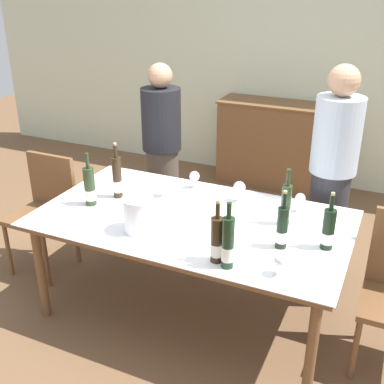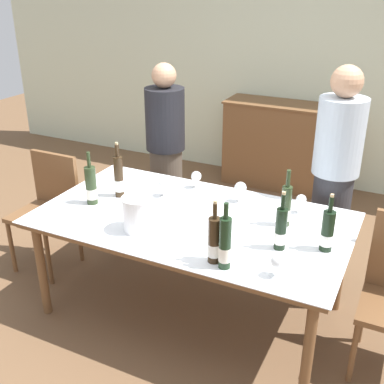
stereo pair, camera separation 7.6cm
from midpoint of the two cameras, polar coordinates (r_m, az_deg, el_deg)
ground_plane at (r=3.50m, az=-0.64°, el=-13.76°), size 12.00×12.00×0.00m
back_wall at (r=5.39m, az=12.07°, el=15.73°), size 8.00×0.10×2.80m
sideboard_cabinet at (r=5.35m, az=9.40°, el=5.57°), size 1.24×0.46×0.93m
dining_table at (r=3.13m, az=-0.70°, el=-3.97°), size 2.00×1.12×0.73m
ice_bucket at (r=2.92m, az=-7.16°, el=-2.56°), size 0.19×0.19×0.22m
wine_bottle_0 at (r=2.59m, az=2.14°, el=-5.82°), size 0.07×0.07×0.37m
wine_bottle_1 at (r=3.37m, az=-9.49°, el=1.62°), size 0.07×0.07×0.40m
wine_bottle_2 at (r=3.02m, az=10.35°, el=-1.58°), size 0.06×0.06×0.37m
wine_bottle_3 at (r=2.54m, az=3.42°, el=-6.20°), size 0.07×0.07×0.38m
wine_bottle_4 at (r=2.76m, az=9.86°, el=-4.30°), size 0.07×0.07×0.35m
wine_bottle_5 at (r=3.30m, az=-12.66°, el=0.52°), size 0.08×0.08×0.37m
wine_bottle_6 at (r=2.81m, az=15.11°, el=-4.39°), size 0.07×0.07×0.35m
wine_glass_0 at (r=3.36m, az=-4.17°, el=0.87°), size 0.08×0.08×0.13m
wine_glass_1 at (r=3.29m, az=4.98°, el=0.49°), size 0.08×0.08×0.15m
wine_glass_2 at (r=3.21m, az=12.04°, el=-0.83°), size 0.07×0.07×0.13m
wine_glass_3 at (r=2.53m, az=9.56°, el=-8.06°), size 0.08×0.08×0.13m
wine_glass_4 at (r=3.50m, az=-0.33°, el=1.81°), size 0.08×0.08×0.13m
chair_left_end at (r=3.92m, az=-17.51°, el=-1.44°), size 0.42×0.42×0.91m
person_host at (r=4.14m, az=-4.08°, el=4.52°), size 0.33×0.33×1.53m
person_guest_left at (r=3.58m, az=15.60°, el=1.45°), size 0.33×0.33×1.64m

